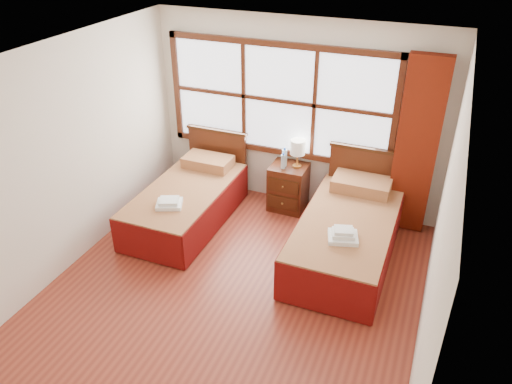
% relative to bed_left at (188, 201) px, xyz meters
% --- Properties ---
extents(floor, '(4.50, 4.50, 0.00)m').
position_rel_bed_left_xyz_m(floor, '(1.16, -1.20, -0.30)').
color(floor, maroon).
rests_on(floor, ground).
extents(ceiling, '(4.50, 4.50, 0.00)m').
position_rel_bed_left_xyz_m(ceiling, '(1.16, -1.20, 2.30)').
color(ceiling, white).
rests_on(ceiling, wall_back).
extents(wall_back, '(4.00, 0.00, 4.00)m').
position_rel_bed_left_xyz_m(wall_back, '(1.16, 1.05, 1.00)').
color(wall_back, silver).
rests_on(wall_back, floor).
extents(wall_left, '(0.00, 4.50, 4.50)m').
position_rel_bed_left_xyz_m(wall_left, '(-0.84, -1.20, 1.00)').
color(wall_left, silver).
rests_on(wall_left, floor).
extents(wall_right, '(0.00, 4.50, 4.50)m').
position_rel_bed_left_xyz_m(wall_right, '(3.16, -1.20, 1.00)').
color(wall_right, silver).
rests_on(wall_right, floor).
extents(window, '(3.16, 0.06, 1.56)m').
position_rel_bed_left_xyz_m(window, '(0.91, 1.01, 1.20)').
color(window, white).
rests_on(window, wall_back).
extents(curtain, '(0.50, 0.16, 2.30)m').
position_rel_bed_left_xyz_m(curtain, '(2.76, 0.91, 0.87)').
color(curtain, maroon).
rests_on(curtain, wall_back).
extents(bed_left, '(1.00, 2.02, 0.97)m').
position_rel_bed_left_xyz_m(bed_left, '(0.00, 0.00, 0.00)').
color(bed_left, '#381B0B').
rests_on(bed_left, floor).
extents(bed_right, '(1.08, 2.10, 1.05)m').
position_rel_bed_left_xyz_m(bed_right, '(2.18, -0.00, 0.02)').
color(bed_right, '#381B0B').
rests_on(bed_right, floor).
extents(nightstand, '(0.50, 0.49, 0.66)m').
position_rel_bed_left_xyz_m(nightstand, '(1.16, 0.80, 0.03)').
color(nightstand, '#481F0F').
rests_on(nightstand, floor).
extents(towels_left, '(0.39, 0.37, 0.09)m').
position_rel_bed_left_xyz_m(towels_left, '(0.03, -0.51, 0.26)').
color(towels_left, white).
rests_on(towels_left, bed_left).
extents(towels_right, '(0.39, 0.36, 0.14)m').
position_rel_bed_left_xyz_m(towels_right, '(2.21, -0.48, 0.32)').
color(towels_right, white).
rests_on(towels_right, bed_right).
extents(lamp, '(0.20, 0.20, 0.39)m').
position_rel_bed_left_xyz_m(lamp, '(1.26, 0.83, 0.64)').
color(lamp, gold).
rests_on(lamp, nightstand).
extents(bottle_near, '(0.06, 0.06, 0.23)m').
position_rel_bed_left_xyz_m(bottle_near, '(1.10, 0.71, 0.47)').
color(bottle_near, '#ADCDDE').
rests_on(bottle_near, nightstand).
extents(bottle_far, '(0.07, 0.07, 0.27)m').
position_rel_bed_left_xyz_m(bottle_far, '(1.09, 0.79, 0.49)').
color(bottle_far, '#ADCDDE').
rests_on(bottle_far, nightstand).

